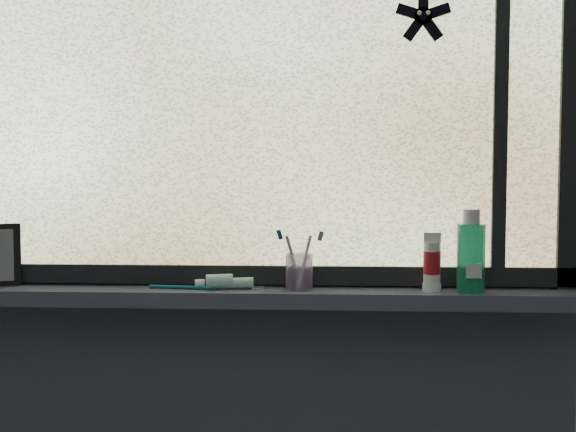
{
  "coord_description": "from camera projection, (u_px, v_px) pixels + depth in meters",
  "views": [
    {
      "loc": [
        0.14,
        -0.41,
        1.31
      ],
      "look_at": [
        0.06,
        1.05,
        1.22
      ],
      "focal_mm": 40.0,
      "sensor_mm": 36.0,
      "label": 1
    }
  ],
  "objects": [
    {
      "name": "frame_bottom",
      "position": [
        268.0,
        275.0,
        1.7
      ],
      "size": [
        1.6,
        0.03,
        0.05
      ],
      "primitive_type": "cube",
      "color": "black",
      "rests_on": "windowsill"
    },
    {
      "name": "starfish_sticker",
      "position": [
        423.0,
        16.0,
        1.64
      ],
      "size": [
        0.15,
        0.02,
        0.15
      ],
      "primitive_type": null,
      "color": "black",
      "rests_on": "window_pane"
    },
    {
      "name": "cream_tube",
      "position": [
        432.0,
        260.0,
        1.63
      ],
      "size": [
        0.05,
        0.05,
        0.11
      ],
      "primitive_type": "cylinder",
      "rotation": [
        0.0,
        0.0,
        0.3
      ],
      "color": "silver",
      "rests_on": "windowsill"
    },
    {
      "name": "toothbrush_lying",
      "position": [
        183.0,
        286.0,
        1.66
      ],
      "size": [
        0.22,
        0.04,
        0.01
      ],
      "primitive_type": null,
      "rotation": [
        0.0,
        0.0,
        -0.11
      ],
      "color": "#0C576D",
      "rests_on": "windowsill"
    },
    {
      "name": "toothpaste_tube",
      "position": [
        228.0,
        282.0,
        1.66
      ],
      "size": [
        0.22,
        0.08,
        0.04
      ],
      "primitive_type": null,
      "rotation": [
        0.0,
        0.0,
        0.18
      ],
      "color": "white",
      "rests_on": "windowsill"
    },
    {
      "name": "window_pane",
      "position": [
        268.0,
        93.0,
        1.68
      ],
      "size": [
        1.5,
        0.01,
        1.0
      ],
      "primitive_type": "cube",
      "color": "silver",
      "rests_on": "wall_back"
    },
    {
      "name": "windowsill",
      "position": [
        267.0,
        297.0,
        1.66
      ],
      "size": [
        1.62,
        0.14,
        0.04
      ],
      "primitive_type": "cube",
      "color": "#474A5F",
      "rests_on": "wall_back"
    },
    {
      "name": "frame_right",
      "position": [
        570.0,
        91.0,
        1.64
      ],
      "size": [
        0.05,
        0.03,
        1.1
      ],
      "primitive_type": "cube",
      "color": "black",
      "rests_on": "wall_back"
    },
    {
      "name": "wall_back",
      "position": [
        269.0,
        199.0,
        1.72
      ],
      "size": [
        3.0,
        0.01,
        2.5
      ],
      "primitive_type": "cube",
      "color": "#9EA3A8",
      "rests_on": "ground"
    },
    {
      "name": "frame_mullion",
      "position": [
        500.0,
        91.0,
        1.65
      ],
      "size": [
        0.03,
        0.03,
        1.0
      ],
      "primitive_type": "cube",
      "color": "black",
      "rests_on": "wall_back"
    },
    {
      "name": "toothbrush_cup",
      "position": [
        299.0,
        272.0,
        1.65
      ],
      "size": [
        0.07,
        0.07,
        0.09
      ],
      "primitive_type": "cylinder",
      "rotation": [
        0.0,
        0.0,
        0.06
      ],
      "color": "#BB9ACC",
      "rests_on": "windowsill"
    },
    {
      "name": "mouthwash_bottle",
      "position": [
        471.0,
        251.0,
        1.6
      ],
      "size": [
        0.07,
        0.07,
        0.17
      ],
      "primitive_type": "cylinder",
      "rotation": [
        0.0,
        0.0,
        -0.08
      ],
      "color": "#20A677",
      "rests_on": "windowsill"
    }
  ]
}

